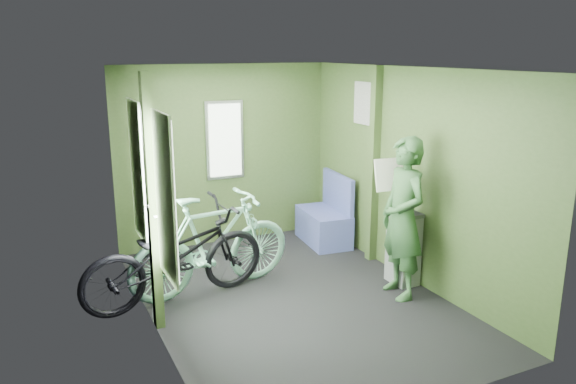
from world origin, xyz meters
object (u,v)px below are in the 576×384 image
bicycle_black (178,302)px  bicycle_mint (214,292)px  waste_box (403,247)px  bench_seat (325,223)px  passenger (403,218)px

bicycle_black → bicycle_mint: 0.41m
bicycle_mint → waste_box: 2.07m
bicycle_mint → bench_seat: bench_seat is taller
bicycle_mint → waste_box: size_ratio=2.25×
waste_box → bicycle_mint: bearing=162.0°
passenger → bench_seat: size_ratio=1.83×
bicycle_mint → passenger: bearing=-125.0°
waste_box → bench_seat: 1.53m
waste_box → bench_seat: bench_seat is taller
bicycle_mint → waste_box: waste_box is taller
bicycle_mint → passenger: (1.72, -0.87, 0.83)m
bicycle_black → passenger: size_ratio=1.16×
bench_seat → passenger: bearing=-87.7°
bicycle_black → waste_box: 2.44m
bicycle_black → bench_seat: (2.22, 0.96, 0.27)m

